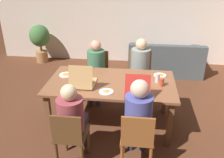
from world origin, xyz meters
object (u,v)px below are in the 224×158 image
Objects in this scene: chair_0 at (71,137)px; person_1 at (96,66)px; pizza_box_0 at (84,81)px; plate_0 at (106,92)px; chair_2 at (137,138)px; plate_2 at (160,75)px; plate_1 at (66,75)px; drinking_glass_0 at (157,78)px; pizza_box_1 at (138,88)px; drinking_glass_1 at (162,82)px; chair_1 at (97,72)px; couch at (165,62)px; person_0 at (72,116)px; dining_table at (111,87)px; chair_3 at (140,72)px; person_3 at (140,65)px; person_2 at (138,116)px; potted_plant at (40,39)px.

person_1 is (-0.00, 1.81, 0.22)m from chair_0.
pizza_box_0 reaches higher than plate_0.
plate_2 is (0.33, 1.28, 0.30)m from chair_2.
plate_1 is 1.48m from drinking_glass_0.
pizza_box_1 is 4.17× the size of drinking_glass_1.
drinking_glass_0 reaches higher than chair_1.
couch is at bearing 76.13° from pizza_box_1.
person_0 is at bearing 90.00° from chair_0.
pizza_box_1 is at bearing -31.85° from dining_table.
person_0 is 1.67m from plate_2.
chair_0 is at bearing -112.38° from chair_3.
chair_2 reaches higher than plate_1.
chair_0 is at bearing -140.40° from drinking_glass_1.
drinking_glass_1 reaches higher than chair_2.
plate_1 is 0.13× the size of couch.
person_3 is 1.56m from couch.
pizza_box_1 is at bearing -91.34° from person_3.
chair_1 is 1.14m from pizza_box_0.
pizza_box_1 is (0.81, 0.75, 0.35)m from chair_0.
pizza_box_0 is 2.03× the size of plate_0.
drinking_glass_0 is (0.30, 0.33, 0.02)m from pizza_box_1.
dining_table is 0.78m from drinking_glass_1.
person_3 reaches higher than drinking_glass_0.
person_1 is 2.23× the size of pizza_box_1.
chair_1 reaches higher than plate_1.
drinking_glass_1 reaches higher than plate_1.
chair_1 is at bearing -175.65° from chair_3.
couch is at bearing 82.24° from plate_2.
drinking_glass_0 is at bearing 73.39° from person_2.
person_0 is at bearing -115.52° from person_3.
dining_table is 0.94m from person_2.
drinking_glass_0 is (0.71, 0.08, 0.15)m from dining_table.
dining_table is at bearing -63.94° from person_1.
person_2 is 1.20m from plate_2.
potted_plant is (-2.65, 3.45, -0.09)m from person_2.
person_1 is (-0.40, 0.81, 0.00)m from dining_table.
person_2 reaches higher than plate_2.
chair_0 is at bearing -90.00° from person_1.
chair_2 is at bearing -90.00° from chair_3.
person_1 is at bearing 116.06° from dining_table.
chair_2 is at bearing -66.45° from chair_1.
drinking_glass_1 is 0.07× the size of couch.
person_2 is at bearing -90.00° from person_3.
chair_0 is at bearing -176.65° from chair_2.
plate_1 is 1.55m from drinking_glass_1.
person_1 is at bearing 143.58° from drinking_glass_1.
chair_2 is 0.78m from pizza_box_1.
plate_1 is at bearing -115.28° from chair_1.
plate_0 is (-0.47, 0.61, 0.30)m from chair_2.
person_0 is at bearing -113.88° from chair_3.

